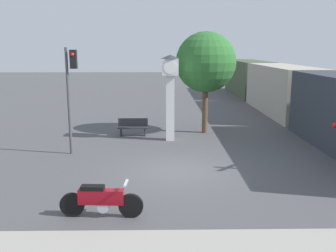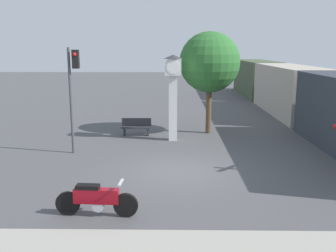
{
  "view_description": "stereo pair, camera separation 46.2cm",
  "coord_description": "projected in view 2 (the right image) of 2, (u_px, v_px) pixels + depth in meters",
  "views": [
    {
      "loc": [
        -0.64,
        -13.73,
        4.64
      ],
      "look_at": [
        -0.4,
        0.54,
        1.66
      ],
      "focal_mm": 40.0,
      "sensor_mm": 36.0,
      "label": 1
    },
    {
      "loc": [
        -0.17,
        -13.73,
        4.64
      ],
      "look_at": [
        -0.4,
        0.54,
        1.66
      ],
      "focal_mm": 40.0,
      "sensor_mm": 36.0,
      "label": 2
    }
  ],
  "objects": [
    {
      "name": "freight_train",
      "position": [
        289.0,
        90.0,
        26.74
      ],
      "size": [
        2.8,
        32.57,
        3.4
      ],
      "color": "#333842",
      "rests_on": "ground_plane"
    },
    {
      "name": "motorcycle",
      "position": [
        96.0,
        199.0,
        10.45
      ],
      "size": [
        2.35,
        0.51,
        1.03
      ],
      "rotation": [
        0.0,
        0.0,
        -0.06
      ],
      "color": "black",
      "rests_on": "ground_plane"
    },
    {
      "name": "ground_plane",
      "position": [
        178.0,
        171.0,
        14.38
      ],
      "size": [
        120.0,
        120.0,
        0.0
      ],
      "primitive_type": "plane",
      "color": "#4C4C4F"
    },
    {
      "name": "clock_tower",
      "position": [
        173.0,
        84.0,
        18.67
      ],
      "size": [
        0.96,
        0.96,
        4.32
      ],
      "color": "white",
      "rests_on": "ground_plane"
    },
    {
      "name": "street_tree",
      "position": [
        210.0,
        62.0,
        20.09
      ],
      "size": [
        3.26,
        3.26,
        5.53
      ],
      "color": "brown",
      "rests_on": "ground_plane"
    },
    {
      "name": "bench",
      "position": [
        136.0,
        126.0,
        20.21
      ],
      "size": [
        1.6,
        0.44,
        0.92
      ],
      "color": "#2D2D33",
      "rests_on": "ground_plane"
    },
    {
      "name": "traffic_light",
      "position": [
        73.0,
        82.0,
        16.25
      ],
      "size": [
        0.5,
        0.35,
        4.67
      ],
      "color": "#47474C",
      "rests_on": "ground_plane"
    }
  ]
}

